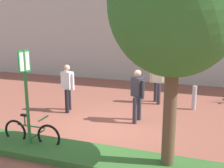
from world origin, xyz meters
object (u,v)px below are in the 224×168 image
Objects in this scene: tree_sidewalk at (175,4)px; bike_at_sign at (32,134)px; parking_sign_post at (26,86)px; bollard_steel at (194,98)px; person_suited_navy at (137,93)px; person_shirt_blue at (158,79)px; person_casual_tan at (67,85)px.

bike_at_sign is at bearing 179.40° from tree_sidewalk.
bike_at_sign is at bearing 108.94° from parking_sign_post.
parking_sign_post is at bearing -128.86° from bollard_steel.
tree_sidewalk is 3.91m from person_suited_navy.
person_casual_tan is (-2.89, -2.10, 0.00)m from person_shirt_blue.
person_shirt_blue is at bearing 65.25° from parking_sign_post.
person_casual_tan is at bearing -144.00° from person_shirt_blue.
bike_at_sign is 3.47m from person_suited_navy.
parking_sign_post reaches higher than bollard_steel.
parking_sign_post is (-3.44, -0.13, -1.85)m from tree_sidewalk.
bike_at_sign is (-3.50, 0.04, -3.16)m from tree_sidewalk.
parking_sign_post is 1.48× the size of person_casual_tan.
parking_sign_post is at bearing -71.06° from bike_at_sign.
bike_at_sign is at bearing -80.79° from person_casual_tan.
tree_sidewalk is 2.89× the size of person_shirt_blue.
person_casual_tan is at bearing 175.04° from person_suited_navy.
person_shirt_blue reaches higher than bike_at_sign.
person_suited_navy is at bearing -4.96° from person_casual_tan.
person_casual_tan is at bearing 99.78° from parking_sign_post.
parking_sign_post reaches higher than person_shirt_blue.
person_suited_navy is (-1.70, -1.92, 0.53)m from bollard_steel.
bollard_steel is at bearing 51.14° from parking_sign_post.
bike_at_sign is 0.98× the size of person_casual_tan.
tree_sidewalk is 5.52m from person_casual_tan.
person_casual_tan reaches higher than bollard_steel.
parking_sign_post reaches higher than person_suited_navy.
bollard_steel is at bearing 48.50° from person_suited_navy.
person_suited_navy is 1.00× the size of person_shirt_blue.
parking_sign_post is 1.48× the size of person_shirt_blue.
person_shirt_blue is at bearing 63.96° from bike_at_sign.
person_suited_navy reaches higher than bollard_steel.
person_suited_navy and person_casual_tan have the same top height.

